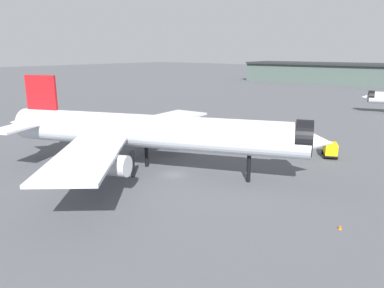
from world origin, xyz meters
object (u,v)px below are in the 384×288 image
service_truck_front (330,149)px  traffic_cone_near_nose (340,227)px  airliner_near_gate (151,132)px  baggage_cart_trailing (188,126)px  baggage_tug_wing (292,141)px

service_truck_front → traffic_cone_near_nose: (12.33, -30.27, -1.31)m
airliner_near_gate → baggage_cart_trailing: airliner_near_gate is taller
airliner_near_gate → service_truck_front: size_ratio=9.36×
service_truck_front → baggage_cart_trailing: bearing=61.5°
baggage_cart_trailing → traffic_cone_near_nose: baggage_cart_trailing is taller
airliner_near_gate → baggage_tug_wing: (10.17, 34.03, -6.28)m
service_truck_front → baggage_tug_wing: service_truck_front is taller
baggage_tug_wing → baggage_cart_trailing: baggage_tug_wing is taller
service_truck_front → baggage_cart_trailing: size_ratio=2.45×
airliner_near_gate → service_truck_front: bearing=32.1°
service_truck_front → baggage_tug_wing: (-10.09, 4.08, -0.62)m
airliner_near_gate → baggage_cart_trailing: bearing=96.6°
airliner_near_gate → baggage_tug_wing: airliner_near_gate is taller
service_truck_front → baggage_cart_trailing: 38.56m
airliner_near_gate → service_truck_front: 36.60m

